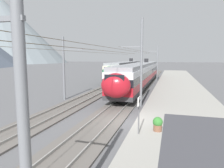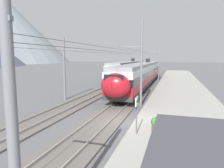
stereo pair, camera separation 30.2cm
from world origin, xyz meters
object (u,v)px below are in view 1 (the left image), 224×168
at_px(passenger_walking, 180,168).
at_px(potted_plant_platform_edge, 158,123).
at_px(train_near_platform, 142,73).
at_px(catenary_mast_east, 157,62).
at_px(catenary_mast_far_side, 65,67).
at_px(train_far_track, 127,69).
at_px(catenary_mast_mid, 140,62).
at_px(platform_sign, 139,107).
at_px(catenary_mast_west, 15,96).

height_order(passenger_walking, potted_plant_platform_edge, passenger_walking).
relative_size(train_near_platform, catenary_mast_east, 0.72).
height_order(catenary_mast_far_side, passenger_walking, catenary_mast_far_side).
relative_size(train_far_track, passenger_walking, 16.29).
xyz_separation_m(catenary_mast_mid, catenary_mast_east, (23.01, 0.03, -0.61)).
height_order(catenary_mast_mid, platform_sign, catenary_mast_mid).
xyz_separation_m(platform_sign, passenger_walking, (-5.06, -2.13, -0.69)).
bearing_deg(platform_sign, catenary_mast_mid, 8.33).
height_order(catenary_mast_mid, potted_plant_platform_edge, catenary_mast_mid).
distance_m(train_near_platform, catenary_mast_mid, 14.86).
distance_m(catenary_mast_mid, potted_plant_platform_edge, 8.57).
xyz_separation_m(catenary_mast_west, catenary_mast_east, (39.59, 0.01, -0.24)).
xyz_separation_m(train_far_track, catenary_mast_mid, (-24.30, -6.43, 2.15)).
bearing_deg(catenary_mast_east, catenary_mast_west, -179.98).
relative_size(train_near_platform, train_far_track, 1.28).
height_order(catenary_mast_west, catenary_mast_far_side, catenary_mast_west).
relative_size(catenary_mast_mid, platform_sign, 21.94).
height_order(catenary_mast_far_side, potted_plant_platform_edge, catenary_mast_far_side).
xyz_separation_m(train_far_track, catenary_mast_east, (-1.29, -6.40, 1.54)).
relative_size(catenary_mast_west, catenary_mast_east, 1.00).
distance_m(catenary_mast_west, catenary_mast_east, 39.59).
bearing_deg(train_near_platform, catenary_mast_east, -11.85).
height_order(catenary_mast_mid, passenger_walking, catenary_mast_mid).
bearing_deg(train_near_platform, catenary_mast_west, -176.73).
xyz_separation_m(catenary_mast_far_side, platform_sign, (-8.92, -9.64, -1.83)).
distance_m(train_far_track, catenary_mast_east, 6.71).
relative_size(catenary_mast_mid, catenary_mast_far_side, 1.00).
height_order(train_near_platform, train_far_track, same).
bearing_deg(catenary_mast_west, catenary_mast_mid, -0.04).
bearing_deg(catenary_mast_west, catenary_mast_east, 0.02).
distance_m(train_near_platform, catenary_mast_east, 8.74).
height_order(train_near_platform, passenger_walking, train_near_platform).
xyz_separation_m(train_far_track, platform_sign, (-32.55, -7.63, -0.31)).
xyz_separation_m(catenary_mast_east, passenger_walking, (-36.32, -3.36, -2.54)).
relative_size(catenary_mast_east, platform_sign, 21.94).
bearing_deg(catenary_mast_far_side, catenary_mast_west, -153.98).
bearing_deg(passenger_walking, catenary_mast_far_side, 40.09).
bearing_deg(catenary_mast_east, potted_plant_platform_edge, -175.71).
bearing_deg(platform_sign, catenary_mast_east, 2.26).
bearing_deg(catenary_mast_mid, catenary_mast_east, 0.07).
height_order(train_near_platform, catenary_mast_mid, catenary_mast_mid).
bearing_deg(platform_sign, train_near_platform, 7.48).
bearing_deg(catenary_mast_mid, passenger_walking, -165.93).
xyz_separation_m(train_near_platform, train_far_track, (9.71, 4.63, -0.01)).
bearing_deg(train_near_platform, platform_sign, -172.52).
distance_m(train_near_platform, catenary_mast_west, 31.27).
height_order(catenary_mast_far_side, platform_sign, catenary_mast_far_side).
bearing_deg(train_near_platform, passenger_walking, -169.59).
distance_m(catenary_mast_mid, platform_sign, 8.69).
distance_m(catenary_mast_east, platform_sign, 31.34).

